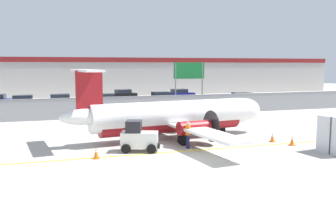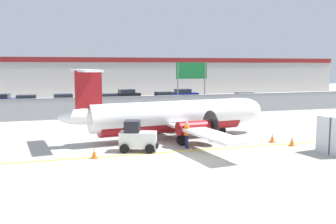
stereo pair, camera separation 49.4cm
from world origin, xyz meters
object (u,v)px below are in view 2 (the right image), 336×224
parked_car_5 (163,98)px  traffic_cone_near_left (292,141)px  parked_car_1 (28,102)px  baggage_tug (137,137)px  traffic_cone_near_right (199,127)px  parked_car_7 (246,99)px  ground_crew_worker (187,133)px  parked_car_4 (126,95)px  commuter_airplane (176,116)px  parked_car_0 (1,100)px  parked_car_6 (183,94)px  parked_car_2 (62,100)px  highway_sign (192,75)px  traffic_cone_far_left (94,153)px  parked_car_3 (107,100)px  traffic_cone_far_right (272,138)px

parked_car_5 → traffic_cone_near_left: bearing=90.1°
traffic_cone_near_left → parked_car_1: (-17.71, 26.92, 0.58)m
baggage_tug → parked_car_1: bearing=126.4°
traffic_cone_near_right → parked_car_7: (12.76, 15.88, 0.58)m
ground_crew_worker → traffic_cone_near_left: 6.92m
traffic_cone_near_right → parked_car_5: (2.98, 20.50, 0.58)m
parked_car_4 → commuter_airplane: bearing=81.6°
parked_car_0 → parked_car_6: same height
ground_crew_worker → traffic_cone_near_right: size_ratio=2.66×
traffic_cone_near_left → parked_car_7: parked_car_7 is taller
parked_car_4 → parked_car_2: bearing=31.0°
parked_car_2 → parked_car_6: bearing=-168.3°
parked_car_4 → highway_sign: bearing=102.3°
parked_car_0 → parked_car_7: (29.96, -6.62, 0.00)m
ground_crew_worker → parked_car_1: size_ratio=0.40×
commuter_airplane → traffic_cone_near_right: 3.78m
traffic_cone_near_right → traffic_cone_far_left: (-8.79, -6.44, 0.00)m
parked_car_1 → parked_car_3: size_ratio=0.99×
ground_crew_worker → parked_car_1: same height
traffic_cone_near_right → parked_car_6: size_ratio=0.15×
parked_car_3 → parked_car_0: bearing=-16.7°
parked_car_7 → highway_sign: 10.30m
traffic_cone_far_left → parked_car_6: 35.56m
traffic_cone_near_right → parked_car_1: 24.45m
baggage_tug → highway_sign: bearing=79.5°
baggage_tug → parked_car_7: baggage_tug is taller
traffic_cone_near_left → commuter_airplane: bearing=145.1°
traffic_cone_far_left → parked_car_7: parked_car_7 is taller
parked_car_3 → commuter_airplane: bearing=92.6°
commuter_airplane → parked_car_4: size_ratio=3.71×
parked_car_1 → parked_car_2: 3.97m
traffic_cone_far_right → parked_car_3: parked_car_3 is taller
commuter_airplane → parked_car_0: commuter_airplane is taller
parked_car_1 → parked_car_3: (9.33, -0.78, 0.00)m
baggage_tug → highway_sign: (9.93, 17.32, 3.28)m
commuter_airplane → baggage_tug: (-3.44, -3.06, -0.75)m
baggage_tug → traffic_cone_far_left: (-2.69, -1.04, -0.54)m
baggage_tug → parked_car_4: 32.81m
parked_car_3 → parked_car_1: bearing=-7.2°
traffic_cone_near_right → parked_car_3: 19.85m
parked_car_6 → traffic_cone_near_right: bearing=-109.9°
baggage_tug → traffic_cone_far_right: baggage_tug is taller
parked_car_3 → traffic_cone_near_right: bearing=100.9°
commuter_airplane → parked_car_2: commuter_airplane is taller
parked_car_1 → highway_sign: size_ratio=0.77×
parked_car_0 → parked_car_3: same height
traffic_cone_near_left → parked_car_7: 24.43m
baggage_tug → parked_car_2: bearing=117.8°
traffic_cone_far_right → parked_car_7: size_ratio=0.15×
parked_car_0 → parked_car_4: (16.38, 4.47, 0.00)m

